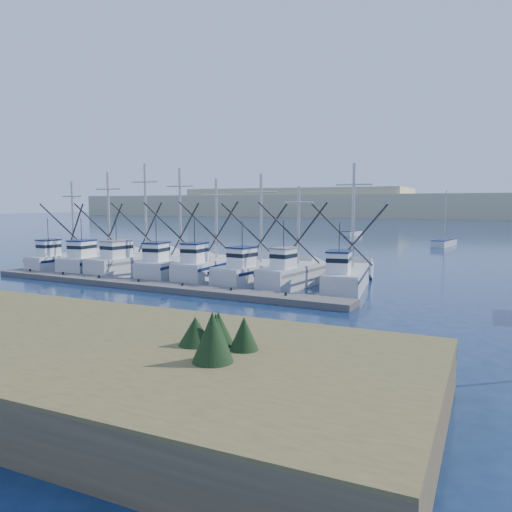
# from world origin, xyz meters

# --- Properties ---
(ground) EXTENTS (500.00, 500.00, 0.00)m
(ground) POSITION_xyz_m (0.00, 0.00, 0.00)
(ground) COLOR #0D1E3B
(ground) RESTS_ON ground
(floating_dock) EXTENTS (31.03, 3.63, 0.41)m
(floating_dock) POSITION_xyz_m (-9.63, 6.81, 0.21)
(floating_dock) COLOR #635D58
(floating_dock) RESTS_ON ground
(dune_ridge) EXTENTS (360.00, 60.00, 10.00)m
(dune_ridge) POSITION_xyz_m (0.00, 210.00, 5.00)
(dune_ridge) COLOR tan
(dune_ridge) RESTS_ON ground
(trawler_fleet) EXTENTS (29.76, 9.77, 9.79)m
(trawler_fleet) POSITION_xyz_m (-9.70, 11.97, 0.97)
(trawler_fleet) COLOR silver
(trawler_fleet) RESTS_ON ground
(sailboat_near) EXTENTS (3.09, 6.93, 8.10)m
(sailboat_near) POSITION_xyz_m (6.95, 54.48, 0.49)
(sailboat_near) COLOR silver
(sailboat_near) RESTS_ON ground
(sailboat_far) EXTENTS (2.70, 6.20, 8.10)m
(sailboat_far) POSITION_xyz_m (-10.99, 71.64, 0.49)
(sailboat_far) COLOR silver
(sailboat_far) RESTS_ON ground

